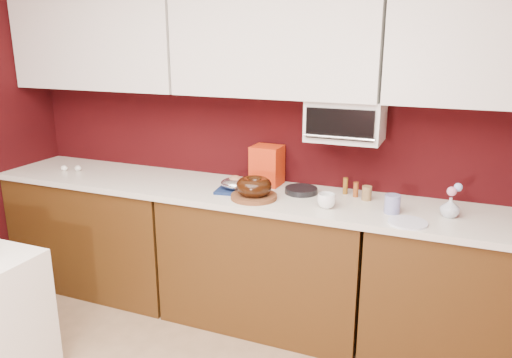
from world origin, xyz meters
The scene contains 28 objects.
wall_back centered at (0.00, 2.25, 1.25)m, with size 4.00×0.02×2.50m, color #310608.
base_cabinet_left centered at (-1.33, 1.94, 0.43)m, with size 1.31×0.58×0.86m, color #46290E.
base_cabinet_center centered at (0.00, 1.94, 0.43)m, with size 1.31×0.58×0.86m, color #46290E.
base_cabinet_right centered at (1.33, 1.94, 0.43)m, with size 1.31×0.58×0.86m, color #46290E.
countertop centered at (0.00, 1.94, 0.88)m, with size 4.00×0.62×0.04m, color silver.
upper_cabinet_left centered at (-1.33, 2.08, 1.85)m, with size 1.31×0.33×0.70m, color white.
upper_cabinet_center centered at (0.00, 2.08, 1.85)m, with size 1.31×0.33×0.70m, color white.
toaster_oven centered at (0.45, 2.10, 1.38)m, with size 0.45×0.30×0.25m, color white.
toaster_oven_door centered at (0.45, 1.94, 1.38)m, with size 0.40×0.02×0.18m, color black.
toaster_oven_handle centered at (0.45, 1.93, 1.30)m, with size 0.02×0.02×0.42m, color silver.
cake_base centered at (-0.03, 1.81, 0.91)m, with size 0.29×0.29×0.03m, color brown.
bundt_cake centered at (-0.03, 1.81, 0.98)m, with size 0.22×0.22×0.09m, color black.
navy_towel centered at (-0.20, 1.90, 0.91)m, with size 0.23×0.20×0.02m, color navy.
foil_ham_nest centered at (-0.20, 1.90, 0.96)m, with size 0.20×0.16×0.07m, color white.
roasted_ham centered at (-0.20, 1.90, 0.98)m, with size 0.09×0.07×0.06m, color #AA6F4D.
pandoro_box centered at (-0.07, 2.14, 1.03)m, with size 0.19×0.18×0.26m, color #B5120C.
dark_pan centered at (0.20, 2.03, 0.92)m, with size 0.21×0.21×0.04m, color black.
coffee_mug centered at (0.42, 1.82, 0.95)m, with size 0.09×0.09×0.10m, color white.
blue_jar centered at (0.79, 1.88, 0.95)m, with size 0.09×0.09×0.11m, color navy.
flower_vase centered at (1.09, 1.93, 0.96)m, with size 0.08×0.08×0.13m, color silver.
flower_pink centered at (1.09, 1.93, 1.05)m, with size 0.05×0.05×0.05m, color pink.
flower_blue centered at (1.12, 1.95, 1.07)m, with size 0.05×0.05×0.05m, color #99B7F5.
china_plate centered at (0.89, 1.73, 0.91)m, with size 0.21×0.21×0.01m, color white.
amber_bottle centered at (0.54, 2.09, 0.95)m, with size 0.03×0.03×0.09m, color brown.
paper_cup centered at (0.61, 2.05, 0.94)m, with size 0.06×0.06×0.09m, color brown.
egg_left centered at (-1.50, 1.92, 0.92)m, with size 0.06×0.04×0.04m, color silver.
egg_right centered at (-1.60, 1.89, 0.92)m, with size 0.05×0.04×0.04m, color white.
amber_bottle_tall centered at (0.46, 2.13, 0.95)m, with size 0.03×0.03×0.11m, color brown.
Camera 1 is at (1.09, -0.89, 1.86)m, focal length 35.00 mm.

